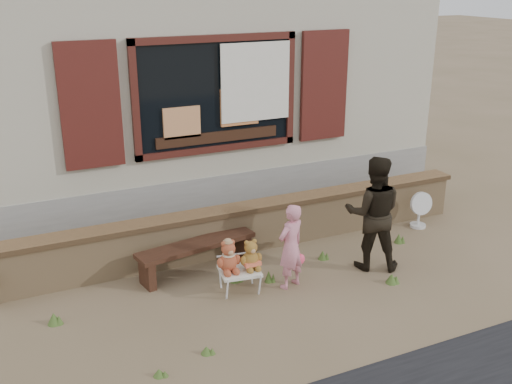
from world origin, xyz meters
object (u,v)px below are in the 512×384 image
folding_chair (240,272)px  teddy_bear_left (228,256)px  child (291,246)px  adult (373,213)px  teddy_bear_right (251,254)px  bench (197,251)px

folding_chair → teddy_bear_left: size_ratio=1.29×
folding_chair → child: bearing=-5.0°
child → teddy_bear_left: bearing=-32.4°
folding_chair → adult: adult is taller
teddy_bear_right → child: 0.50m
bench → folding_chair: (0.30, -0.71, -0.04)m
child → adult: (1.23, 0.03, 0.22)m
bench → teddy_bear_left: (0.16, -0.69, 0.20)m
folding_chair → adult: size_ratio=0.35×
bench → child: bearing=-53.0°
folding_chair → adult: 1.92m
folding_chair → teddy_bear_right: size_ratio=1.39×
bench → child: (0.92, -0.86, 0.24)m
teddy_bear_right → bench: bearing=129.7°
bench → folding_chair: bench is taller
adult → folding_chair: bearing=25.9°
teddy_bear_left → child: size_ratio=0.38×
adult → teddy_bear_left: bearing=25.6°
teddy_bear_right → adult: bearing=5.1°
folding_chair → teddy_bear_left: bearing=180.0°
folding_chair → child: (0.62, -0.15, 0.28)m
teddy_bear_left → teddy_bear_right: teddy_bear_left is taller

